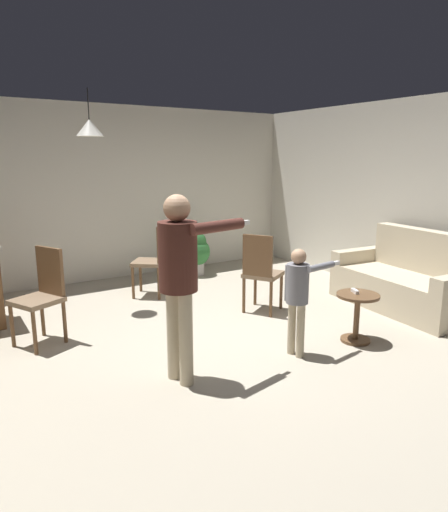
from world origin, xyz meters
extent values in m
plane|color=#B2A893|center=(0.00, 0.00, 0.00)|extent=(7.68, 7.68, 0.00)
cube|color=silver|center=(0.00, 3.20, 1.35)|extent=(6.40, 0.10, 2.70)
cube|color=silver|center=(3.20, 0.00, 1.35)|extent=(0.10, 6.40, 2.70)
cube|color=beige|center=(2.55, -0.32, 0.23)|extent=(0.98, 1.52, 0.45)
cube|color=beige|center=(2.88, -0.35, 0.73)|extent=(0.34, 1.45, 0.55)
cube|color=beige|center=(2.63, 0.49, 0.32)|extent=(0.86, 0.26, 0.63)
cylinder|color=brown|center=(2.95, 0.45, 0.03)|extent=(0.05, 0.05, 0.06)
cylinder|color=brown|center=(2.15, -1.08, 0.03)|extent=(0.05, 0.05, 0.06)
cylinder|color=brown|center=(2.31, 0.51, 0.03)|extent=(0.05, 0.05, 0.06)
cylinder|color=brown|center=(1.21, -0.76, 0.51)|extent=(0.44, 0.44, 0.03)
cylinder|color=brown|center=(1.21, -0.76, 0.24)|extent=(0.06, 0.06, 0.49)
cylinder|color=brown|center=(1.21, -0.76, 0.01)|extent=(0.31, 0.31, 0.03)
cylinder|color=tan|center=(-0.76, -0.45, 0.41)|extent=(0.12, 0.12, 0.82)
cylinder|color=tan|center=(-0.73, -0.62, 0.41)|extent=(0.12, 0.12, 0.82)
cylinder|color=#4C261E|center=(-0.75, -0.53, 1.11)|extent=(0.32, 0.32, 0.58)
sphere|color=tan|center=(-0.75, -0.53, 1.51)|extent=(0.22, 0.22, 0.22)
cylinder|color=#4C261E|center=(-0.78, -0.35, 1.08)|extent=(0.10, 0.10, 0.54)
cylinder|color=#4C261E|center=(-0.44, -0.66, 1.35)|extent=(0.55, 0.20, 0.10)
cube|color=white|center=(-0.15, -0.61, 1.35)|extent=(0.13, 0.06, 0.04)
cylinder|color=tan|center=(0.44, -0.62, 0.27)|extent=(0.08, 0.08, 0.54)
cylinder|color=tan|center=(0.45, -0.73, 0.27)|extent=(0.08, 0.08, 0.54)
cylinder|color=slate|center=(0.45, -0.68, 0.73)|extent=(0.21, 0.21, 0.38)
sphere|color=tan|center=(0.45, -0.68, 0.99)|extent=(0.15, 0.15, 0.15)
cylinder|color=slate|center=(0.43, -0.55, 0.71)|extent=(0.06, 0.06, 0.36)
cylinder|color=slate|center=(0.64, -0.78, 0.89)|extent=(0.36, 0.11, 0.06)
cube|color=white|center=(0.85, -0.75, 0.89)|extent=(0.13, 0.05, 0.04)
cylinder|color=brown|center=(-1.38, 0.86, 0.23)|extent=(0.04, 0.04, 0.45)
cylinder|color=brown|center=(-1.53, 1.19, 0.23)|extent=(0.04, 0.04, 0.45)
cylinder|color=brown|center=(-1.70, 0.71, 0.23)|extent=(0.04, 0.04, 0.45)
cylinder|color=brown|center=(-1.86, 1.03, 0.23)|extent=(0.04, 0.04, 0.45)
cube|color=#7F664C|center=(-1.62, 0.95, 0.47)|extent=(0.56, 0.56, 0.05)
cube|color=brown|center=(-1.45, 1.03, 0.75)|extent=(0.20, 0.36, 0.50)
cylinder|color=brown|center=(0.07, 1.69, 0.23)|extent=(0.04, 0.04, 0.45)
cylinder|color=brown|center=(0.29, 1.97, 0.23)|extent=(0.04, 0.04, 0.45)
cylinder|color=brown|center=(-0.21, 1.91, 0.23)|extent=(0.04, 0.04, 0.45)
cylinder|color=brown|center=(0.01, 2.20, 0.23)|extent=(0.04, 0.04, 0.45)
cube|color=#7F664C|center=(0.04, 1.94, 0.47)|extent=(0.59, 0.59, 0.05)
cube|color=brown|center=(0.19, 1.82, 0.75)|extent=(0.27, 0.32, 0.50)
cylinder|color=brown|center=(0.74, 0.62, 0.23)|extent=(0.04, 0.04, 0.45)
cylinder|color=brown|center=(0.92, 0.31, 0.23)|extent=(0.04, 0.04, 0.45)
cylinder|color=brown|center=(1.05, 0.81, 0.23)|extent=(0.04, 0.04, 0.45)
cylinder|color=brown|center=(1.23, 0.50, 0.23)|extent=(0.04, 0.04, 0.45)
cube|color=#7F664C|center=(0.98, 0.56, 0.47)|extent=(0.57, 0.57, 0.05)
cube|color=brown|center=(0.82, 0.46, 0.75)|extent=(0.23, 0.35, 0.50)
cylinder|color=#B7B2AD|center=(1.16, 2.61, 0.11)|extent=(0.28, 0.28, 0.22)
sphere|color=#2D6B33|center=(1.16, 2.61, 0.39)|extent=(0.48, 0.48, 0.48)
sphere|color=#2D6B33|center=(1.16, 2.61, 0.55)|extent=(0.36, 0.36, 0.36)
cube|color=white|center=(1.22, -0.71, 0.54)|extent=(0.09, 0.13, 0.04)
cone|color=silver|center=(-0.72, 1.76, 2.25)|extent=(0.32, 0.32, 0.20)
cylinder|color=black|center=(-0.72, 1.76, 2.52)|extent=(0.01, 0.01, 0.36)
camera|label=1|loc=(-2.39, -3.81, 1.90)|focal=31.89mm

